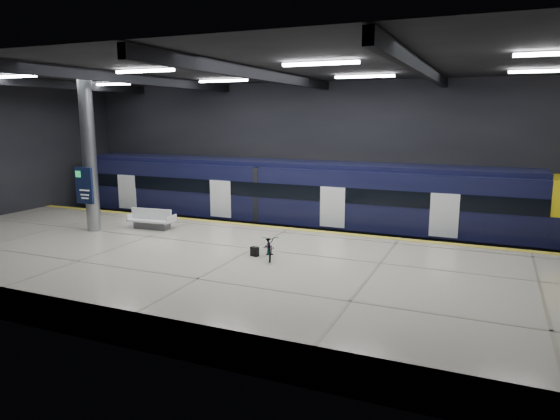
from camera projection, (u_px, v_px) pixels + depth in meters
The scene contains 10 objects.
ground at pixel (264, 268), 20.63m from camera, with size 30.00×30.00×0.00m, color black.
room_shell at pixel (263, 128), 19.56m from camera, with size 30.10×16.10×8.05m.
platform at pixel (235, 273), 18.27m from camera, with size 30.00×11.00×1.10m, color beige.
safety_strip at pixel (289, 229), 22.91m from camera, with size 30.00×0.40×0.01m, color gold.
rails at pixel (309, 237), 25.58m from camera, with size 30.00×1.52×0.16m.
train at pixel (318, 200), 25.04m from camera, with size 29.40×2.84×3.79m.
bench at pixel (152, 222), 22.88m from camera, with size 2.18×1.06×0.93m.
bicycle at pixel (269, 246), 18.14m from camera, with size 0.60×1.71×0.90m, color #99999E.
pannier_bag at pixel (255, 251), 18.42m from camera, with size 0.30×0.18×0.35m, color black.
info_column at pixel (89, 156), 21.95m from camera, with size 0.90×0.78×6.90m.
Camera 1 is at (8.40, -17.96, 6.23)m, focal length 32.00 mm.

